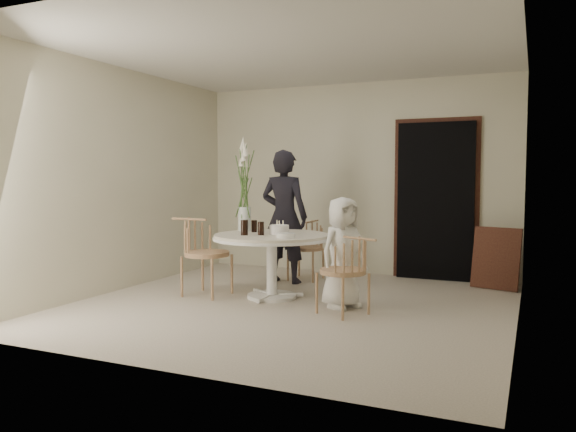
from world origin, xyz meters
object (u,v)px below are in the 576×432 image
at_px(chair_left, 198,245).
at_px(boy, 343,253).
at_px(chair_far, 309,241).
at_px(birthday_cake, 279,230).
at_px(flower_vase, 244,186).
at_px(table, 272,244).
at_px(girl, 284,217).
at_px(chair_right, 351,264).

xyz_separation_m(chair_left, boy, (1.76, 0.05, -0.00)).
relative_size(chair_far, chair_left, 0.87).
bearing_deg(birthday_cake, flower_vase, 157.40).
distance_m(chair_far, chair_left, 1.71).
xyz_separation_m(table, chair_left, (-0.87, -0.18, -0.03)).
height_order(chair_left, birthday_cake, chair_left).
height_order(girl, birthday_cake, girl).
bearing_deg(chair_right, birthday_cake, -88.44).
bearing_deg(flower_vase, chair_left, -131.88).
bearing_deg(chair_far, birthday_cake, -81.43).
relative_size(chair_right, flower_vase, 0.71).
distance_m(girl, birthday_cake, 0.97).
height_order(chair_right, chair_left, chair_left).
distance_m(table, chair_left, 0.89).
bearing_deg(chair_far, flower_vase, -109.29).
height_order(table, flower_vase, flower_vase).
height_order(girl, flower_vase, flower_vase).
xyz_separation_m(chair_far, chair_right, (1.15, -1.78, 0.01)).
relative_size(chair_left, flower_vase, 0.80).
bearing_deg(girl, table, 105.73).
height_order(table, birthday_cake, birthday_cake).
bearing_deg(boy, girl, 77.62).
xyz_separation_m(chair_far, birthday_cake, (0.16, -1.31, 0.28)).
distance_m(chair_right, flower_vase, 1.87).
distance_m(chair_left, boy, 1.76).
height_order(chair_left, girl, girl).
distance_m(chair_right, girl, 1.94).
bearing_deg(table, flower_vase, 152.33).
bearing_deg(boy, chair_left, 121.73).
bearing_deg(chair_left, girl, -27.00).
height_order(boy, flower_vase, flower_vase).
xyz_separation_m(chair_right, boy, (-0.19, 0.32, 0.07)).
bearing_deg(boy, birthday_cake, 109.94).
bearing_deg(birthday_cake, boy, -10.17).
xyz_separation_m(chair_right, flower_vase, (-1.56, 0.70, 0.75)).
relative_size(girl, birthday_cake, 7.83).
xyz_separation_m(chair_right, girl, (-1.34, 1.37, 0.34)).
bearing_deg(chair_right, chair_far, -120.55).
height_order(chair_far, birthday_cake, birthday_cake).
height_order(girl, boy, girl).
bearing_deg(flower_vase, girl, 71.12).
relative_size(table, flower_vase, 1.17).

